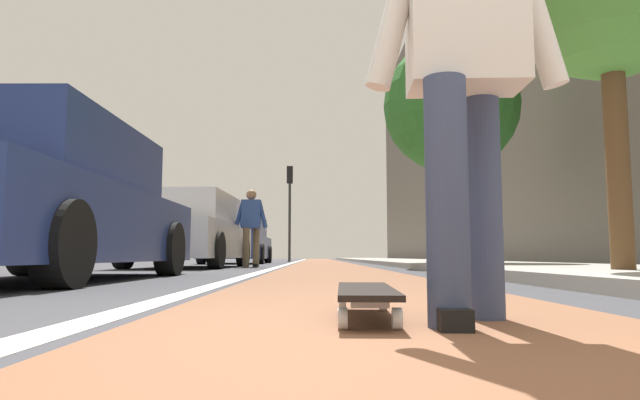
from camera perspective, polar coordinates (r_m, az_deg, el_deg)
ground_plane at (r=11.15m, az=0.90°, el=-6.95°), size 80.00×80.00×0.00m
bike_lane_paint at (r=25.15m, az=0.12°, el=-6.29°), size 56.00×1.82×0.00m
lane_stripe_white at (r=21.16m, az=-2.65°, el=-6.38°), size 52.00×0.16×0.01m
sidewalk_curb at (r=19.43m, az=9.33°, el=-6.22°), size 52.00×3.20×0.11m
building_facade at (r=24.83m, az=14.13°, el=9.62°), size 40.00×1.20×13.49m
skateboard at (r=2.08m, az=4.68°, el=-9.49°), size 0.85×0.24×0.11m
skater_person at (r=2.12m, az=14.51°, el=13.97°), size 0.45×0.72×1.64m
parked_car_near at (r=5.90m, az=-26.60°, el=-0.51°), size 4.43×1.96×1.48m
parked_car_mid at (r=11.81m, az=-13.10°, el=-3.21°), size 4.57×2.07×1.50m
parked_car_far at (r=18.22m, az=-8.43°, el=-4.24°), size 4.57×1.97×1.46m
traffic_light at (r=26.03m, az=-3.11°, el=0.45°), size 0.33×0.28×4.42m
street_tree_mid at (r=12.41m, az=13.21°, el=9.32°), size 2.87×2.87×4.87m
pedestrian_distant at (r=12.15m, az=-7.04°, el=-2.30°), size 0.47×0.73×1.67m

